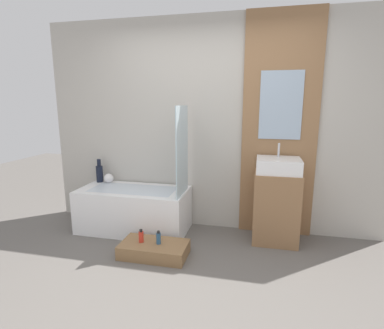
# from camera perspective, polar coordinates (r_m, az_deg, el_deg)

# --- Properties ---
(ground_plane) EXTENTS (12.00, 12.00, 0.00)m
(ground_plane) POSITION_cam_1_polar(r_m,az_deg,el_deg) (2.71, -3.45, -24.15)
(ground_plane) COLOR #605B56
(wall_tiled_back) EXTENTS (4.20, 0.06, 2.60)m
(wall_tiled_back) POSITION_cam_1_polar(r_m,az_deg,el_deg) (3.75, 3.14, 7.33)
(wall_tiled_back) COLOR #B7B2A8
(wall_tiled_back) RESTS_ON ground_plane
(wall_wood_accent) EXTENTS (0.86, 0.04, 2.60)m
(wall_wood_accent) POSITION_cam_1_polar(r_m,az_deg,el_deg) (3.65, 16.32, 7.00)
(wall_wood_accent) COLOR #8E6642
(wall_wood_accent) RESTS_ON ground_plane
(bathtub) EXTENTS (1.35, 0.64, 0.53)m
(bathtub) POSITION_cam_1_polar(r_m,az_deg,el_deg) (3.87, -10.99, -8.39)
(bathtub) COLOR white
(bathtub) RESTS_ON ground_plane
(glass_shower_screen) EXTENTS (0.01, 0.49, 1.02)m
(glass_shower_screen) POSITION_cam_1_polar(r_m,az_deg,el_deg) (3.41, -1.92, 2.60)
(glass_shower_screen) COLOR silver
(glass_shower_screen) RESTS_ON bathtub
(wooden_step_bench) EXTENTS (0.70, 0.38, 0.14)m
(wooden_step_bench) POSITION_cam_1_polar(r_m,az_deg,el_deg) (3.30, -7.24, -15.75)
(wooden_step_bench) COLOR olive
(wooden_step_bench) RESTS_ON ground_plane
(vanity_cabinet) EXTENTS (0.50, 0.44, 0.82)m
(vanity_cabinet) POSITION_cam_1_polar(r_m,az_deg,el_deg) (3.60, 15.69, -7.83)
(vanity_cabinet) COLOR #8E6642
(vanity_cabinet) RESTS_ON ground_plane
(sink) EXTENTS (0.48, 0.40, 0.32)m
(sink) POSITION_cam_1_polar(r_m,az_deg,el_deg) (3.47, 16.14, -0.16)
(sink) COLOR white
(sink) RESTS_ON vanity_cabinet
(vase_tall_dark) EXTENTS (0.09, 0.09, 0.31)m
(vase_tall_dark) POSITION_cam_1_polar(r_m,az_deg,el_deg) (4.21, -17.21, -1.50)
(vase_tall_dark) COLOR black
(vase_tall_dark) RESTS_ON bathtub
(vase_round_light) EXTENTS (0.12, 0.12, 0.12)m
(vase_round_light) POSITION_cam_1_polar(r_m,az_deg,el_deg) (4.14, -15.58, -2.54)
(vase_round_light) COLOR white
(vase_round_light) RESTS_ON bathtub
(bottle_soap_primary) EXTENTS (0.05, 0.05, 0.14)m
(bottle_soap_primary) POSITION_cam_1_polar(r_m,az_deg,el_deg) (3.29, -9.66, -13.34)
(bottle_soap_primary) COLOR red
(bottle_soap_primary) RESTS_ON wooden_step_bench
(bottle_soap_secondary) EXTENTS (0.05, 0.05, 0.14)m
(bottle_soap_secondary) POSITION_cam_1_polar(r_m,az_deg,el_deg) (3.22, -6.40, -13.75)
(bottle_soap_secondary) COLOR #2D567A
(bottle_soap_secondary) RESTS_ON wooden_step_bench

